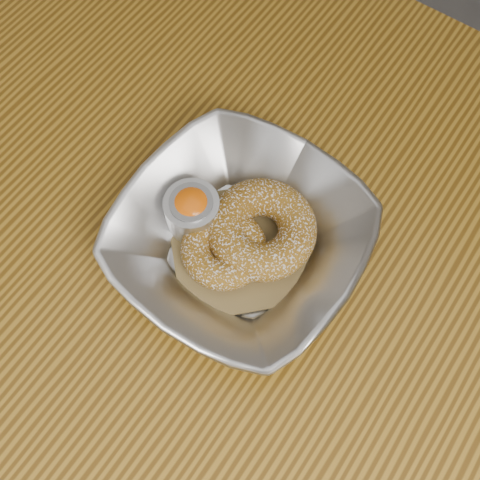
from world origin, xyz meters
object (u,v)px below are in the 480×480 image
Objects in this scene: ramekin at (192,211)px; serving_bowl at (240,240)px; donut_front at (224,249)px; donut_back at (262,229)px; table at (288,279)px.

serving_bowl is at bearing 2.69° from ramekin.
donut_front is at bearing -117.43° from serving_bowl.
donut_back is at bearing 20.06° from ramekin.
table is 0.15m from donut_front.
donut_back is (0.01, 0.02, -0.00)m from serving_bowl.
serving_bowl reaches higher than donut_back.
donut_back is 0.08m from ramekin.
ramekin is (-0.05, 0.01, 0.01)m from donut_front.
donut_back is 1.98× the size of ramekin.
table is 0.14m from donut_back.
donut_front is 1.55× the size of ramekin.
donut_front is (-0.02, -0.04, -0.00)m from donut_back.
table is 13.15× the size of donut_front.
ramekin is at bearing -177.31° from serving_bowl.
donut_back reaches higher than table.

